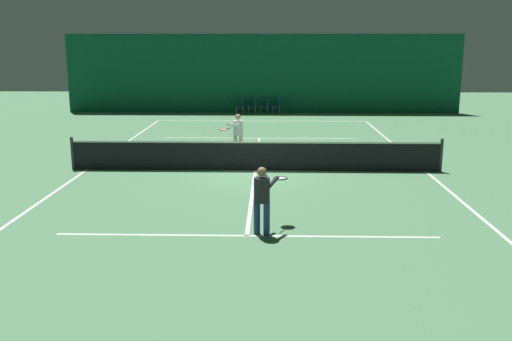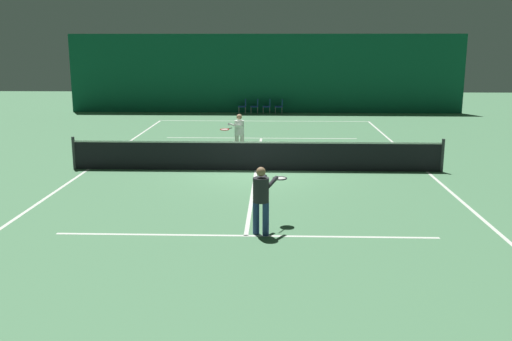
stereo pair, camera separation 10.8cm
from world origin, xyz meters
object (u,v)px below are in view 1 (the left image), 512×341
tennis_net (255,155)px  courtside_chair_1 (253,105)px  courtside_chair_0 (241,105)px  courtside_chair_3 (278,105)px  player_near (263,195)px  player_far (237,131)px  courtside_chair_2 (265,105)px

tennis_net → courtside_chair_1: size_ratio=14.29×
courtside_chair_0 → courtside_chair_3: size_ratio=1.00×
tennis_net → player_near: size_ratio=8.02×
player_far → courtside_chair_0: (-0.53, 12.51, -0.40)m
courtside_chair_0 → courtside_chair_3: same height
courtside_chair_3 → player_far: bearing=-7.3°
courtside_chair_3 → player_near: bearing=-1.4°
courtside_chair_1 → courtside_chair_2: (0.71, 0.00, 0.00)m
tennis_net → player_far: bearing=105.8°
courtside_chair_2 → courtside_chair_3: size_ratio=1.00×
courtside_chair_1 → courtside_chair_2: 0.71m
tennis_net → courtside_chair_2: 15.09m
courtside_chair_0 → tennis_net: bearing=4.8°
player_far → courtside_chair_1: (0.18, 12.51, -0.40)m
courtside_chair_0 → courtside_chair_3: 2.13m
courtside_chair_1 → courtside_chair_3: 1.42m
courtside_chair_2 → player_far: bearing=-4.1°
courtside_chair_3 → courtside_chair_2: bearing=-90.0°
courtside_chair_2 → player_near: bearing=0.5°
courtside_chair_1 → courtside_chair_3: bearing=90.0°
courtside_chair_2 → courtside_chair_1: bearing=-90.0°
courtside_chair_0 → courtside_chair_1: bearing=90.0°
tennis_net → player_far: (-0.73, 2.58, 0.37)m
player_far → courtside_chair_2: 12.55m
tennis_net → courtside_chair_1: tennis_net is taller
tennis_net → courtside_chair_0: tennis_net is taller
courtside_chair_1 → courtside_chair_2: size_ratio=1.00×
player_far → courtside_chair_3: (1.60, 12.51, -0.40)m
tennis_net → courtside_chair_2: (0.16, 15.09, -0.03)m
player_far → courtside_chair_3: 12.62m
player_near → courtside_chair_3: 21.37m
courtside_chair_2 → courtside_chair_0: bearing=-90.0°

